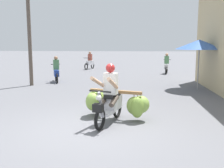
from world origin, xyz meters
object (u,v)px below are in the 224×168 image
object	(u,v)px
utility_pole	(29,23)
market_umbrella_near_shop	(199,44)
motorbike_main_loaded	(111,101)
motorbike_distant_ahead_left	(90,62)
motorbike_distant_ahead_right	(167,65)
motorbike_distant_far_ahead	(56,72)

from	to	relation	value
utility_pole	market_umbrella_near_shop	bearing A→B (deg)	-4.18
motorbike_main_loaded	utility_pole	world-z (taller)	utility_pole
motorbike_main_loaded	market_umbrella_near_shop	xyz separation A→B (m)	(3.55, 5.10, 1.51)
motorbike_main_loaded	motorbike_distant_ahead_left	xyz separation A→B (m)	(-2.78, 14.10, 0.05)
motorbike_main_loaded	motorbike_distant_ahead_right	distance (m)	11.70
motorbike_distant_far_ahead	motorbike_distant_ahead_left	bearing A→B (deg)	84.50
motorbike_main_loaded	market_umbrella_near_shop	world-z (taller)	market_umbrella_near_shop
market_umbrella_near_shop	utility_pole	size ratio (longest dim) A/B	0.37
motorbike_distant_far_ahead	market_umbrella_near_shop	size ratio (longest dim) A/B	0.69
motorbike_distant_ahead_right	motorbike_distant_far_ahead	bearing A→B (deg)	-145.25
motorbike_distant_ahead_left	motorbike_distant_far_ahead	size ratio (longest dim) A/B	1.00
motorbike_main_loaded	motorbike_distant_far_ahead	xyz separation A→B (m)	(-3.48, 6.87, 0.05)
motorbike_main_loaded	motorbike_distant_ahead_left	world-z (taller)	motorbike_main_loaded
motorbike_distant_far_ahead	market_umbrella_near_shop	bearing A→B (deg)	-14.18
motorbike_distant_ahead_right	market_umbrella_near_shop	xyz separation A→B (m)	(0.61, -6.23, 1.46)
motorbike_distant_ahead_right	market_umbrella_near_shop	bearing A→B (deg)	-84.44
market_umbrella_near_shop	motorbike_distant_ahead_left	bearing A→B (deg)	125.11
motorbike_distant_far_ahead	utility_pole	bearing A→B (deg)	-127.89
motorbike_distant_ahead_left	motorbike_distant_ahead_right	distance (m)	6.36
motorbike_distant_ahead_right	utility_pole	xyz separation A→B (m)	(-7.35, -5.65, 2.50)
motorbike_distant_far_ahead	utility_pole	xyz separation A→B (m)	(-0.93, -1.19, 2.50)
utility_pole	motorbike_main_loaded	bearing A→B (deg)	-52.17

